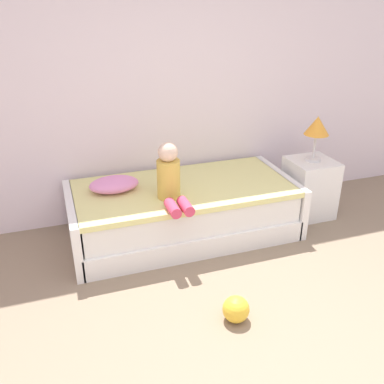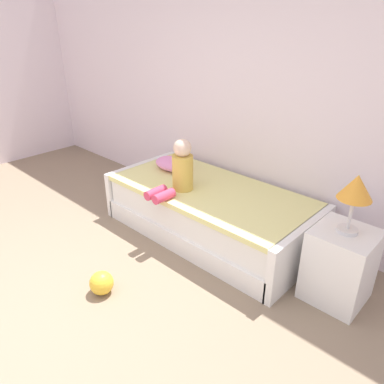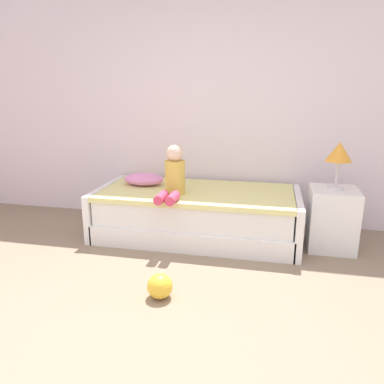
% 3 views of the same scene
% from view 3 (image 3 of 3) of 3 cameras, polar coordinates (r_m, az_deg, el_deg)
% --- Properties ---
extents(ground_plane, '(9.20, 9.20, 0.00)m').
position_cam_3_polar(ground_plane, '(2.37, -9.86, -24.65)').
color(ground_plane, gray).
extents(wall_rear, '(7.20, 0.10, 2.90)m').
position_cam_3_polar(wall_rear, '(4.33, 2.46, 14.60)').
color(wall_rear, white).
rests_on(wall_rear, ground).
extents(bed, '(2.11, 1.00, 0.50)m').
position_cam_3_polar(bed, '(3.95, 0.77, -3.29)').
color(bed, white).
rests_on(bed, ground).
extents(nightstand, '(0.44, 0.44, 0.60)m').
position_cam_3_polar(nightstand, '(3.87, 20.66, -3.88)').
color(nightstand, white).
rests_on(nightstand, ground).
extents(table_lamp, '(0.24, 0.24, 0.45)m').
position_cam_3_polar(table_lamp, '(3.72, 21.60, 5.41)').
color(table_lamp, silver).
rests_on(table_lamp, nightstand).
extents(child_figure, '(0.20, 0.51, 0.50)m').
position_cam_3_polar(child_figure, '(3.65, -2.82, 2.60)').
color(child_figure, gold).
rests_on(child_figure, bed).
extents(pillow, '(0.44, 0.30, 0.13)m').
position_cam_3_polar(pillow, '(4.11, -7.41, 1.98)').
color(pillow, '#EA8CC6').
rests_on(pillow, bed).
extents(toy_ball, '(0.19, 0.19, 0.19)m').
position_cam_3_polar(toy_ball, '(2.88, -4.94, -14.17)').
color(toy_ball, yellow).
rests_on(toy_ball, ground).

